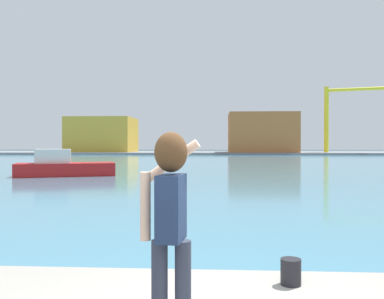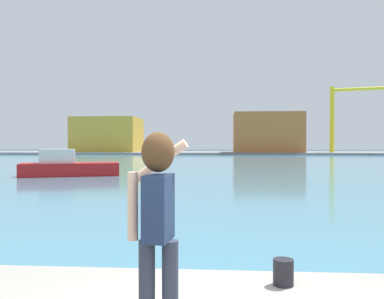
{
  "view_description": "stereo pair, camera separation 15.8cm",
  "coord_description": "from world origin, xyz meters",
  "px_view_note": "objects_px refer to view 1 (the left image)",
  "views": [
    {
      "loc": [
        -0.18,
        -3.31,
        2.34
      ],
      "look_at": [
        -0.83,
        7.73,
        2.18
      ],
      "focal_mm": 38.29,
      "sensor_mm": 36.0,
      "label": 1
    },
    {
      "loc": [
        -0.02,
        -3.3,
        2.34
      ],
      "look_at": [
        -0.83,
        7.73,
        2.18
      ],
      "focal_mm": 38.29,
      "sensor_mm": 36.0,
      "label": 2
    }
  ],
  "objects_px": {
    "harbor_bollard": "(291,272)",
    "warehouse_left": "(103,135)",
    "person_photographer": "(170,212)",
    "port_crane": "(335,111)",
    "boat_moored": "(63,166)",
    "warehouse_right": "(262,133)"
  },
  "relations": [
    {
      "from": "person_photographer",
      "to": "boat_moored",
      "type": "relative_size",
      "value": 0.24
    },
    {
      "from": "person_photographer",
      "to": "boat_moored",
      "type": "distance_m",
      "value": 27.62
    },
    {
      "from": "warehouse_left",
      "to": "warehouse_right",
      "type": "bearing_deg",
      "value": -3.55
    },
    {
      "from": "person_photographer",
      "to": "boat_moored",
      "type": "bearing_deg",
      "value": 30.39
    },
    {
      "from": "person_photographer",
      "to": "port_crane",
      "type": "height_order",
      "value": "port_crane"
    },
    {
      "from": "boat_moored",
      "to": "port_crane",
      "type": "xyz_separation_m",
      "value": [
        37.12,
        63.04,
        8.88
      ]
    },
    {
      "from": "warehouse_right",
      "to": "port_crane",
      "type": "bearing_deg",
      "value": -1.92
    },
    {
      "from": "warehouse_left",
      "to": "port_crane",
      "type": "relative_size",
      "value": 1.01
    },
    {
      "from": "harbor_bollard",
      "to": "warehouse_left",
      "type": "relative_size",
      "value": 0.02
    },
    {
      "from": "warehouse_right",
      "to": "warehouse_left",
      "type": "bearing_deg",
      "value": 176.45
    },
    {
      "from": "harbor_bollard",
      "to": "warehouse_left",
      "type": "height_order",
      "value": "warehouse_left"
    },
    {
      "from": "port_crane",
      "to": "warehouse_right",
      "type": "bearing_deg",
      "value": 178.08
    },
    {
      "from": "person_photographer",
      "to": "harbor_bollard",
      "type": "height_order",
      "value": "person_photographer"
    },
    {
      "from": "warehouse_right",
      "to": "person_photographer",
      "type": "bearing_deg",
      "value": -96.82
    },
    {
      "from": "boat_moored",
      "to": "warehouse_right",
      "type": "distance_m",
      "value": 67.17
    },
    {
      "from": "boat_moored",
      "to": "person_photographer",
      "type": "bearing_deg",
      "value": -86.41
    },
    {
      "from": "boat_moored",
      "to": "port_crane",
      "type": "distance_m",
      "value": 73.7
    },
    {
      "from": "boat_moored",
      "to": "port_crane",
      "type": "relative_size",
      "value": 0.5
    },
    {
      "from": "person_photographer",
      "to": "port_crane",
      "type": "xyz_separation_m",
      "value": [
        26.47,
        88.51,
        7.81
      ]
    },
    {
      "from": "boat_moored",
      "to": "warehouse_left",
      "type": "relative_size",
      "value": 0.5
    },
    {
      "from": "harbor_bollard",
      "to": "port_crane",
      "type": "height_order",
      "value": "port_crane"
    },
    {
      "from": "harbor_bollard",
      "to": "warehouse_left",
      "type": "bearing_deg",
      "value": 107.03
    }
  ]
}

